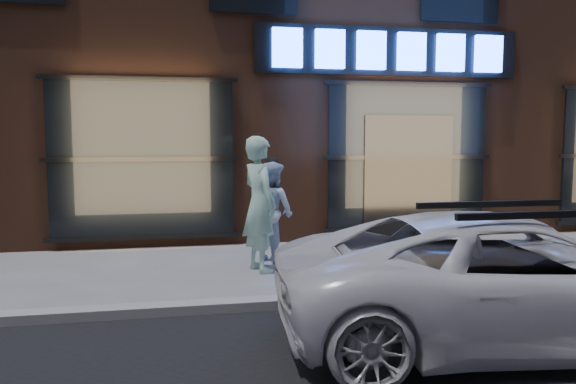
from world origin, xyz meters
name	(u,v)px	position (x,y,z in m)	size (l,w,h in m)	color
ground	(529,293)	(0.00, 0.00, 0.00)	(90.00, 90.00, 0.00)	slate
curb	(529,288)	(0.00, 0.00, 0.06)	(60.00, 0.25, 0.12)	gray
storefront_building	(348,14)	(0.00, 7.99, 5.15)	(30.20, 8.28, 10.30)	#54301E
man_bowtie	(260,204)	(-3.22, 1.85, 1.00)	(0.73, 0.48, 2.01)	#ADE3CD
man_cap	(272,211)	(-2.92, 2.51, 0.80)	(0.78, 0.61, 1.61)	white
white_suv	(510,279)	(-1.27, -1.52, 0.63)	(2.09, 4.54, 1.26)	silver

